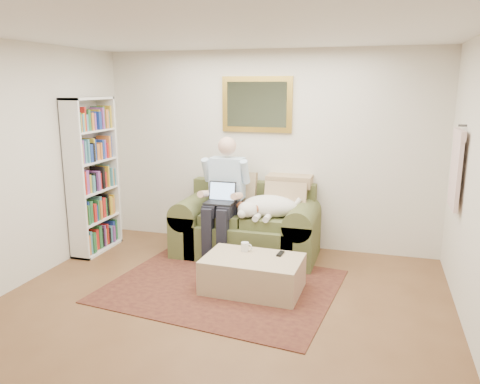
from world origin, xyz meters
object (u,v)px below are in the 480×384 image
at_px(sofa, 247,231).
at_px(sleeping_dog, 270,206).
at_px(seated_man, 223,199).
at_px(coffee_mug, 245,247).
at_px(laptop, 221,197).
at_px(bookshelf, 93,176).
at_px(ottoman, 253,274).

distance_m(sofa, sleeping_dog, 0.51).
relative_size(seated_man, coffee_mug, 15.14).
distance_m(laptop, coffee_mug, 0.91).
height_order(coffee_mug, bookshelf, bookshelf).
xyz_separation_m(sofa, seated_man, (-0.27, -0.17, 0.45)).
height_order(sleeping_dog, bookshelf, bookshelf).
distance_m(seated_man, sleeping_dog, 0.60).
bearing_deg(sleeping_dog, bookshelf, -171.99).
bearing_deg(laptop, ottoman, -52.33).
bearing_deg(sleeping_dog, sofa, 164.26).
xyz_separation_m(sleeping_dog, coffee_mug, (-0.09, -0.80, -0.27)).
height_order(sofa, sleeping_dog, sofa).
distance_m(sleeping_dog, bookshelf, 2.32).
xyz_separation_m(laptop, sleeping_dog, (0.59, 0.14, -0.11)).
height_order(sofa, seated_man, seated_man).
relative_size(sofa, sleeping_dog, 2.43).
relative_size(ottoman, coffee_mug, 10.20).
bearing_deg(sleeping_dog, coffee_mug, -96.62).
bearing_deg(sofa, laptop, -138.98).
relative_size(laptop, sleeping_dog, 0.47).
relative_size(sofa, seated_man, 1.19).
xyz_separation_m(ottoman, coffee_mug, (-0.13, 0.17, 0.24)).
height_order(seated_man, laptop, seated_man).
height_order(sofa, bookshelf, bookshelf).
distance_m(seated_man, laptop, 0.08).
bearing_deg(sofa, sleeping_dog, -15.74).
distance_m(sofa, coffee_mug, 0.93).
height_order(sleeping_dog, coffee_mug, sleeping_dog).
relative_size(seated_man, bookshelf, 0.76).
bearing_deg(coffee_mug, bookshelf, 167.65).
distance_m(ottoman, bookshelf, 2.54).
height_order(laptop, bookshelf, bookshelf).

